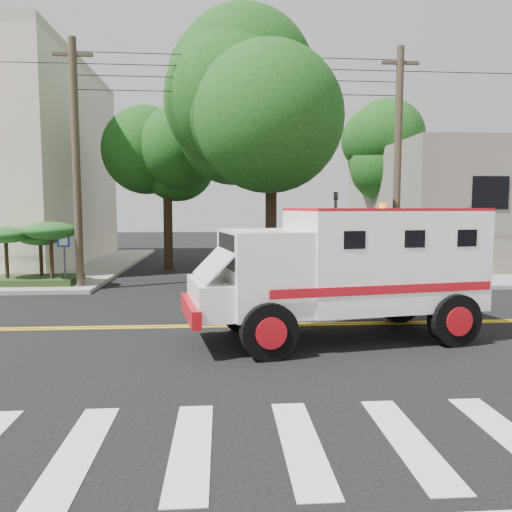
{
  "coord_description": "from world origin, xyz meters",
  "views": [
    {
      "loc": [
        -0.4,
        -12.57,
        3.02
      ],
      "look_at": [
        0.61,
        2.0,
        1.6
      ],
      "focal_mm": 35.0,
      "sensor_mm": 36.0,
      "label": 1
    }
  ],
  "objects": [
    {
      "name": "ground",
      "position": [
        0.0,
        0.0,
        0.0
      ],
      "size": [
        100.0,
        100.0,
        0.0
      ],
      "primitive_type": "plane",
      "color": "black",
      "rests_on": "ground"
    },
    {
      "name": "sidewalk_ne",
      "position": [
        13.5,
        13.5,
        0.07
      ],
      "size": [
        17.0,
        17.0,
        0.15
      ],
      "primitive_type": "cube",
      "color": "gray",
      "rests_on": "ground"
    },
    {
      "name": "building_right",
      "position": [
        15.0,
        14.0,
        3.15
      ],
      "size": [
        14.0,
        12.0,
        6.0
      ],
      "primitive_type": "cube",
      "color": "slate",
      "rests_on": "sidewalk_ne"
    },
    {
      "name": "utility_pole_left",
      "position": [
        -5.6,
        6.0,
        4.5
      ],
      "size": [
        0.28,
        0.28,
        9.0
      ],
      "primitive_type": "cylinder",
      "color": "#382D23",
      "rests_on": "ground"
    },
    {
      "name": "utility_pole_right",
      "position": [
        6.3,
        6.2,
        4.5
      ],
      "size": [
        0.28,
        0.28,
        9.0
      ],
      "primitive_type": "cylinder",
      "color": "#382D23",
      "rests_on": "ground"
    },
    {
      "name": "tree_main",
      "position": [
        1.94,
        6.21,
        7.2
      ],
      "size": [
        6.08,
        5.7,
        9.85
      ],
      "color": "black",
      "rests_on": "ground"
    },
    {
      "name": "tree_left",
      "position": [
        -2.68,
        11.79,
        5.73
      ],
      "size": [
        4.48,
        4.2,
        7.7
      ],
      "color": "black",
      "rests_on": "ground"
    },
    {
      "name": "tree_right",
      "position": [
        8.84,
        15.77,
        6.09
      ],
      "size": [
        4.8,
        4.5,
        8.2
      ],
      "color": "black",
      "rests_on": "ground"
    },
    {
      "name": "traffic_signal",
      "position": [
        3.8,
        5.6,
        2.23
      ],
      "size": [
        0.15,
        0.18,
        3.6
      ],
      "color": "#3F3F42",
      "rests_on": "ground"
    },
    {
      "name": "accessibility_sign",
      "position": [
        -6.2,
        6.17,
        1.37
      ],
      "size": [
        0.45,
        0.1,
        2.02
      ],
      "color": "#3F3F42",
      "rests_on": "ground"
    },
    {
      "name": "palm_planter",
      "position": [
        -7.44,
        6.62,
        1.65
      ],
      "size": [
        3.52,
        2.63,
        2.36
      ],
      "color": "#1E3314",
      "rests_on": "sidewalk_nw"
    },
    {
      "name": "armored_truck",
      "position": [
        2.48,
        -1.39,
        1.71
      ],
      "size": [
        6.92,
        3.59,
        3.01
      ],
      "rotation": [
        0.0,
        0.0,
        0.18
      ],
      "color": "white",
      "rests_on": "ground"
    },
    {
      "name": "pedestrian_a",
      "position": [
        7.54,
        5.5,
        0.99
      ],
      "size": [
        0.65,
        0.45,
        1.69
      ],
      "primitive_type": "imported",
      "rotation": [
        0.0,
        0.0,
        3.06
      ],
      "color": "gray",
      "rests_on": "sidewalk_ne"
    },
    {
      "name": "pedestrian_b",
      "position": [
        5.5,
        7.63,
        0.96
      ],
      "size": [
        0.93,
        0.81,
        1.62
      ],
      "primitive_type": "imported",
      "rotation": [
        0.0,
        0.0,
        2.86
      ],
      "color": "gray",
      "rests_on": "sidewalk_ne"
    }
  ]
}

